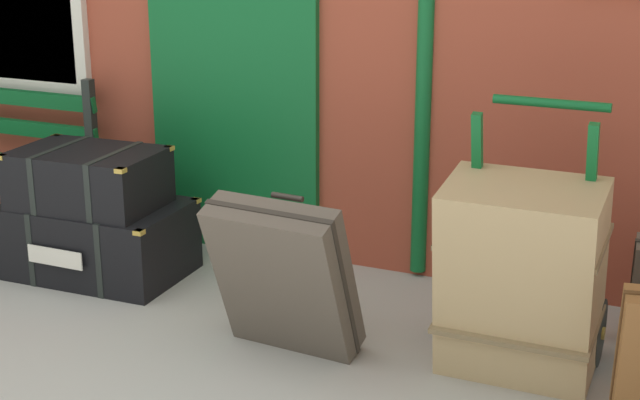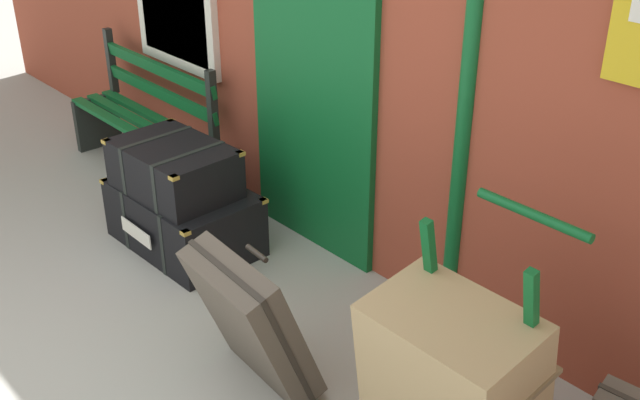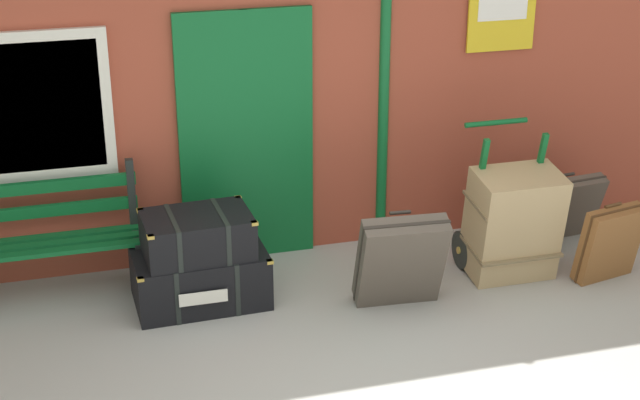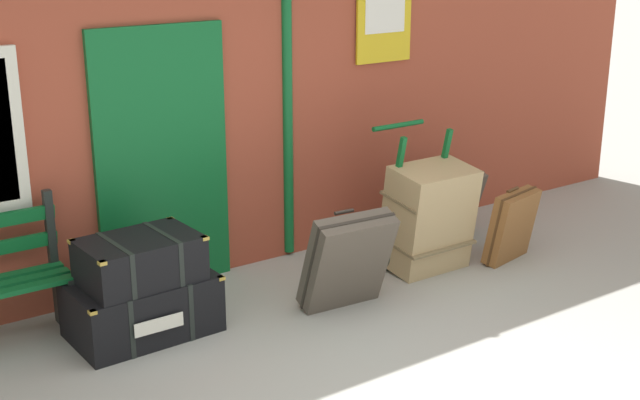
{
  "view_description": "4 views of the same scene",
  "coord_description": "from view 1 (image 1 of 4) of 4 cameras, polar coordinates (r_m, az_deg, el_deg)",
  "views": [
    {
      "loc": [
        2.48,
        -2.45,
        2.06
      ],
      "look_at": [
        0.57,
        1.84,
        0.58
      ],
      "focal_mm": 53.39,
      "sensor_mm": 36.0,
      "label": 1
    },
    {
      "loc": [
        3.17,
        -0.55,
        2.66
      ],
      "look_at": [
        0.38,
        1.93,
        0.72
      ],
      "focal_mm": 42.65,
      "sensor_mm": 36.0,
      "label": 2
    },
    {
      "loc": [
        -1.64,
        -4.85,
        3.62
      ],
      "look_at": [
        0.19,
        1.77,
        0.73
      ],
      "focal_mm": 54.16,
      "sensor_mm": 36.0,
      "label": 3
    },
    {
      "loc": [
        -2.95,
        -3.63,
        2.82
      ],
      "look_at": [
        0.7,
        1.64,
        0.76
      ],
      "focal_mm": 48.59,
      "sensor_mm": 36.0,
      "label": 4
    }
  ],
  "objects": [
    {
      "name": "steamer_trunk_middle",
      "position": [
        5.49,
        -13.71,
        1.29
      ],
      "size": [
        0.84,
        0.59,
        0.33
      ],
      "color": "black",
      "rests_on": "steamer_trunk_base"
    },
    {
      "name": "porters_trolley",
      "position": [
        4.55,
        12.27,
        -6.1
      ],
      "size": [
        0.71,
        0.61,
        1.2
      ],
      "color": "black",
      "rests_on": "ground"
    },
    {
      "name": "steamer_trunk_base",
      "position": [
        5.62,
        -13.16,
        -2.25
      ],
      "size": [
        1.03,
        0.69,
        0.43
      ],
      "color": "black",
      "rests_on": "ground"
    },
    {
      "name": "suitcase_tan",
      "position": [
        4.43,
        -2.17,
        -4.66
      ],
      "size": [
        0.67,
        0.5,
        0.79
      ],
      "color": "#51473D",
      "rests_on": "ground"
    },
    {
      "name": "large_brown_trunk",
      "position": [
        4.32,
        11.95,
        -4.62
      ],
      "size": [
        0.7,
        0.55,
        0.93
      ],
      "color": "tan",
      "rests_on": "ground"
    }
  ]
}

